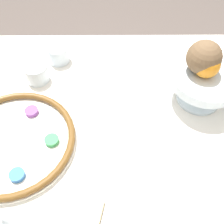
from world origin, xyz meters
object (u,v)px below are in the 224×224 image
wine_glass (8,224)px  cup_mid (58,54)px  cup_near (37,73)px  seder_plate (13,141)px  fruit_stand (204,82)px  orange_fruit (207,65)px  coconut (204,57)px  bread_plate (77,220)px

wine_glass → cup_mid: (0.02, 0.60, -0.06)m
cup_near → cup_mid: 0.12m
seder_plate → fruit_stand: fruit_stand is taller
fruit_stand → cup_mid: 0.51m
orange_fruit → coconut: size_ratio=0.76×
seder_plate → coconut: 0.59m
fruit_stand → wine_glass: bearing=-140.4°
seder_plate → bread_plate: 0.29m
orange_fruit → cup_mid: size_ratio=0.98×
coconut → bread_plate: coconut is taller
coconut → cup_near: size_ratio=1.29×
wine_glass → bread_plate: size_ratio=0.72×
wine_glass → cup_near: bearing=94.6°
wine_glass → bread_plate: (0.13, 0.03, -0.08)m
cup_mid → wine_glass: bearing=-92.0°
coconut → wine_glass: bearing=-137.8°
wine_glass → seder_plate: bearing=105.2°
wine_glass → coconut: (0.48, 0.43, 0.07)m
bread_plate → cup_near: cup_near is taller
bread_plate → cup_mid: size_ratio=2.27×
orange_fruit → seder_plate: bearing=-162.8°
wine_glass → cup_mid: wine_glass is taller
cup_near → fruit_stand: bearing=-9.8°
cup_near → cup_mid: bearing=58.6°
seder_plate → fruit_stand: size_ratio=1.72×
wine_glass → fruit_stand: (0.49, 0.41, -0.01)m
fruit_stand → cup_mid: bearing=157.9°
wine_glass → cup_mid: 0.60m
cup_near → seder_plate: bearing=-95.8°
seder_plate → coconut: coconut is taller
wine_glass → cup_near: (-0.04, 0.50, -0.06)m
wine_glass → bread_plate: 0.16m
cup_mid → fruit_stand: bearing=-22.1°
wine_glass → fruit_stand: wine_glass is taller
coconut → cup_near: (-0.52, 0.07, -0.13)m
fruit_stand → cup_mid: (-0.47, 0.19, -0.05)m
seder_plate → cup_near: (0.03, 0.26, 0.02)m
bread_plate → cup_near: bearing=109.8°
wine_glass → orange_fruit: 0.64m
coconut → bread_plate: size_ratio=0.57×
seder_plate → bread_plate: (0.20, -0.21, -0.01)m
fruit_stand → bread_plate: (-0.36, -0.38, -0.07)m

